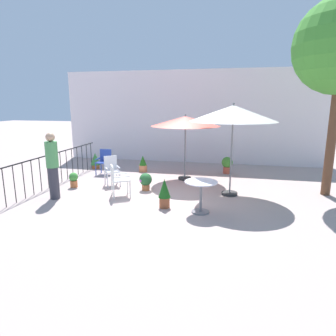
% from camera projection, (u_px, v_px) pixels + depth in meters
% --- Properties ---
extents(ground_plane, '(60.00, 60.00, 0.00)m').
position_uv_depth(ground_plane, '(166.00, 194.00, 8.45)').
color(ground_plane, '#AC9690').
extents(villa_facade, '(11.29, 0.30, 3.90)m').
position_uv_depth(villa_facade, '(192.00, 117.00, 12.65)').
color(villa_facade, white).
rests_on(villa_facade, ground).
extents(terrace_railing, '(0.03, 5.66, 1.01)m').
position_uv_depth(terrace_railing, '(51.00, 165.00, 9.08)').
color(terrace_railing, black).
rests_on(terrace_railing, ground).
extents(patio_umbrella_0, '(2.34, 2.34, 2.55)m').
position_uv_depth(patio_umbrella_0, '(233.00, 114.00, 7.88)').
color(patio_umbrella_0, '#2D2D2D').
rests_on(patio_umbrella_0, ground).
extents(patio_umbrella_1, '(2.28, 2.28, 2.19)m').
position_uv_depth(patio_umbrella_1, '(185.00, 122.00, 9.65)').
color(patio_umbrella_1, '#2D2D2D').
rests_on(patio_umbrella_1, ground).
extents(cafe_table_0, '(0.77, 0.77, 0.76)m').
position_uv_depth(cafe_table_0, '(201.00, 191.00, 6.92)').
color(cafe_table_0, silver).
rests_on(cafe_table_0, ground).
extents(patio_chair_0, '(0.46, 0.47, 0.90)m').
position_uv_depth(patio_chair_0, '(104.00, 160.00, 10.74)').
color(patio_chair_0, '#2A45A0').
rests_on(patio_chair_0, ground).
extents(patio_chair_1, '(0.61, 0.61, 0.91)m').
position_uv_depth(patio_chair_1, '(111.00, 169.00, 9.28)').
color(patio_chair_1, silver).
rests_on(patio_chair_1, ground).
extents(patio_chair_2, '(0.65, 0.64, 0.88)m').
position_uv_depth(patio_chair_2, '(118.00, 178.00, 8.14)').
color(patio_chair_2, white).
rests_on(patio_chair_2, ground).
extents(potted_plant_0, '(0.31, 0.31, 0.74)m').
position_uv_depth(potted_plant_0, '(164.00, 192.00, 7.27)').
color(potted_plant_0, brown).
rests_on(potted_plant_0, ground).
extents(potted_plant_1, '(0.40, 0.40, 0.62)m').
position_uv_depth(potted_plant_1, '(227.00, 164.00, 10.82)').
color(potted_plant_1, '#BA533F').
rests_on(potted_plant_1, ground).
extents(potted_plant_2, '(0.38, 0.38, 0.63)m').
position_uv_depth(potted_plant_2, '(95.00, 160.00, 11.62)').
color(potted_plant_2, '#A75A2C').
rests_on(potted_plant_2, ground).
extents(potted_plant_3, '(0.31, 0.31, 0.62)m').
position_uv_depth(potted_plant_3, '(143.00, 164.00, 11.12)').
color(potted_plant_3, '#C1754C').
rests_on(potted_plant_3, ground).
extents(potted_plant_4, '(0.37, 0.37, 0.52)m').
position_uv_depth(potted_plant_4, '(146.00, 181.00, 8.75)').
color(potted_plant_4, '#AD653A').
rests_on(potted_plant_4, ground).
extents(potted_plant_5, '(0.27, 0.27, 0.46)m').
position_uv_depth(potted_plant_5, '(74.00, 179.00, 9.07)').
color(potted_plant_5, '#C26B3C').
rests_on(potted_plant_5, ground).
extents(standing_person, '(0.44, 0.44, 1.79)m').
position_uv_depth(standing_person, '(53.00, 165.00, 7.86)').
color(standing_person, '#33333D').
rests_on(standing_person, ground).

